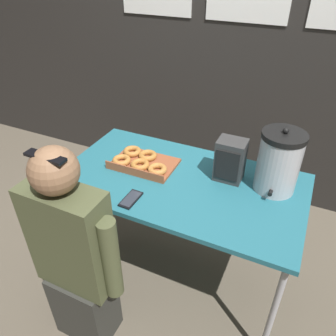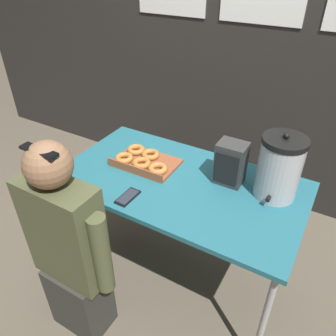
{
  "view_description": "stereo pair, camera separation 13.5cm",
  "coord_description": "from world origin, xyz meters",
  "views": [
    {
      "loc": [
        0.56,
        -1.36,
        1.86
      ],
      "look_at": [
        -0.08,
        0.0,
        0.84
      ],
      "focal_mm": 35.0,
      "sensor_mm": 36.0,
      "label": 1
    },
    {
      "loc": [
        0.68,
        -1.3,
        1.86
      ],
      "look_at": [
        -0.08,
        0.0,
        0.84
      ],
      "focal_mm": 35.0,
      "sensor_mm": 36.0,
      "label": 2
    }
  ],
  "objects": [
    {
      "name": "person_seated",
      "position": [
        -0.31,
        -0.58,
        0.59
      ],
      "size": [
        0.53,
        0.22,
        1.22
      ],
      "rotation": [
        0.0,
        0.0,
        3.14
      ],
      "color": "#33332D",
      "rests_on": "ground"
    },
    {
      "name": "back_wall",
      "position": [
        0.0,
        1.16,
        1.43
      ],
      "size": [
        6.0,
        0.11,
        2.86
      ],
      "color": "#282623",
      "rests_on": "ground"
    },
    {
      "name": "cell_phone",
      "position": [
        -0.16,
        -0.27,
        0.78
      ],
      "size": [
        0.07,
        0.15,
        0.01
      ],
      "rotation": [
        0.0,
        0.0,
        -0.02
      ],
      "color": "black",
      "rests_on": "folding_table"
    },
    {
      "name": "donut_box",
      "position": [
        -0.27,
        0.04,
        0.8
      ],
      "size": [
        0.38,
        0.26,
        0.05
      ],
      "rotation": [
        0.0,
        0.0,
        0.01
      ],
      "color": "brown",
      "rests_on": "folding_table"
    },
    {
      "name": "folding_table",
      "position": [
        0.0,
        0.0,
        0.72
      ],
      "size": [
        1.36,
        0.75,
        0.78
      ],
      "color": "#236675",
      "rests_on": "ground"
    },
    {
      "name": "coffee_urn",
      "position": [
        0.48,
        0.15,
        0.95
      ],
      "size": [
        0.22,
        0.25,
        0.36
      ],
      "color": "#B7B7BC",
      "rests_on": "folding_table"
    },
    {
      "name": "ground_plane",
      "position": [
        0.0,
        0.0,
        0.0
      ],
      "size": [
        12.0,
        12.0,
        0.0
      ],
      "primitive_type": "plane",
      "color": "brown"
    },
    {
      "name": "space_heater",
      "position": [
        0.23,
        0.13,
        0.9
      ],
      "size": [
        0.15,
        0.13,
        0.24
      ],
      "color": "#333333",
      "rests_on": "folding_table"
    }
  ]
}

